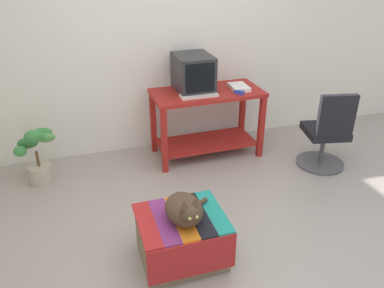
{
  "coord_description": "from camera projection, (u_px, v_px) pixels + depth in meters",
  "views": [
    {
      "loc": [
        -1.03,
        -2.2,
        2.19
      ],
      "look_at": [
        -0.06,
        0.85,
        0.55
      ],
      "focal_mm": 36.27,
      "sensor_mm": 36.0,
      "label": 1
    }
  ],
  "objects": [
    {
      "name": "office_chair",
      "position": [
        327.0,
        135.0,
        4.14
      ],
      "size": [
        0.52,
        0.52,
        0.89
      ],
      "rotation": [
        0.0,
        0.0,
        2.93
      ],
      "color": "#4C4C51",
      "rests_on": "ground_plane"
    },
    {
      "name": "back_wall",
      "position": [
        165.0,
        36.0,
        4.29
      ],
      "size": [
        8.0,
        0.1,
        2.6
      ],
      "primitive_type": "cube",
      "color": "silver",
      "rests_on": "ground_plane"
    },
    {
      "name": "ground_plane",
      "position": [
        231.0,
        249.0,
        3.14
      ],
      "size": [
        14.0,
        14.0,
        0.0
      ],
      "primitive_type": "plane",
      "color": "#9E9389"
    },
    {
      "name": "cat",
      "position": [
        185.0,
        210.0,
        2.79
      ],
      "size": [
        0.38,
        0.39,
        0.27
      ],
      "rotation": [
        0.0,
        0.0,
        0.05
      ],
      "color": "#473323",
      "rests_on": "ottoman_with_blanket"
    },
    {
      "name": "tv_monitor",
      "position": [
        193.0,
        73.0,
        4.19
      ],
      "size": [
        0.39,
        0.48,
        0.39
      ],
      "rotation": [
        0.0,
        0.0,
        0.01
      ],
      "color": "#28282B",
      "rests_on": "desk"
    },
    {
      "name": "desk",
      "position": [
        207.0,
        112.0,
        4.36
      ],
      "size": [
        1.22,
        0.6,
        0.77
      ],
      "rotation": [
        0.0,
        0.0,
        0.01
      ],
      "color": "maroon",
      "rests_on": "ground_plane"
    },
    {
      "name": "stapler",
      "position": [
        239.0,
        92.0,
        4.15
      ],
      "size": [
        0.1,
        0.11,
        0.04
      ],
      "primitive_type": "cube",
      "rotation": [
        0.0,
        0.0,
        0.71
      ],
      "color": "#2342B7",
      "rests_on": "desk"
    },
    {
      "name": "pen",
      "position": [
        239.0,
        86.0,
        4.38
      ],
      "size": [
        0.04,
        0.14,
        0.01
      ],
      "primitive_type": "cylinder",
      "rotation": [
        0.0,
        1.57,
        1.81
      ],
      "color": "#B7B7BC",
      "rests_on": "desk"
    },
    {
      "name": "ottoman_with_blanket",
      "position": [
        182.0,
        238.0,
        2.97
      ],
      "size": [
        0.65,
        0.56,
        0.39
      ],
      "color": "#7A664C",
      "rests_on": "ground_plane"
    },
    {
      "name": "potted_plant",
      "position": [
        38.0,
        158.0,
        3.91
      ],
      "size": [
        0.41,
        0.33,
        0.64
      ],
      "color": "#B7A893",
      "rests_on": "ground_plane"
    },
    {
      "name": "book",
      "position": [
        239.0,
        87.0,
        4.3
      ],
      "size": [
        0.2,
        0.28,
        0.04
      ],
      "primitive_type": "cube",
      "rotation": [
        0.0,
        0.0,
        -0.05
      ],
      "color": "white",
      "rests_on": "desk"
    },
    {
      "name": "keyboard",
      "position": [
        199.0,
        95.0,
        4.09
      ],
      "size": [
        0.4,
        0.15,
        0.02
      ],
      "primitive_type": "cube",
      "rotation": [
        0.0,
        0.0,
        0.0
      ],
      "color": "beige",
      "rests_on": "desk"
    }
  ]
}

